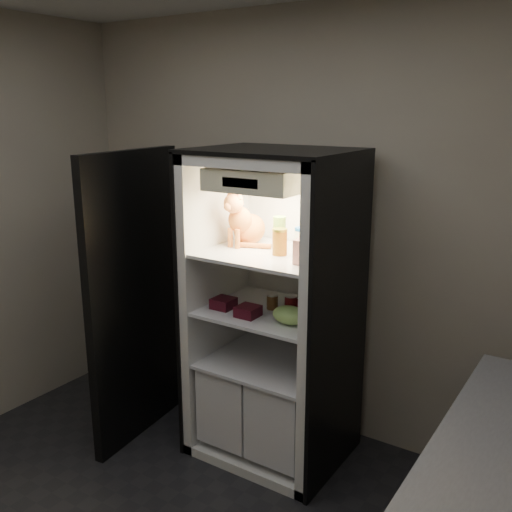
{
  "coord_description": "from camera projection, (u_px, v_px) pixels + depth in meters",
  "views": [
    {
      "loc": [
        1.67,
        -1.37,
        2.1
      ],
      "look_at": [
        -0.1,
        1.32,
        1.25
      ],
      "focal_mm": 40.0,
      "sensor_mm": 36.0,
      "label": 1
    }
  ],
  "objects": [
    {
      "name": "parmesan_shaker",
      "position": [
        279.0,
        233.0,
        3.31
      ],
      "size": [
        0.08,
        0.08,
        0.19
      ],
      "color": "#248728",
      "rests_on": "refrigerator"
    },
    {
      "name": "fridge_door",
      "position": [
        136.0,
        300.0,
        3.61
      ],
      "size": [
        0.15,
        0.87,
        1.85
      ],
      "rotation": [
        0.0,
        0.0,
        0.11
      ],
      "color": "black",
      "rests_on": "floor"
    },
    {
      "name": "tabby_cat",
      "position": [
        245.0,
        223.0,
        3.41
      ],
      "size": [
        0.29,
        0.34,
        0.35
      ],
      "rotation": [
        0.0,
        0.0,
        -0.1
      ],
      "color": "#CF621A",
      "rests_on": "refrigerator"
    },
    {
      "name": "soda_can_a",
      "position": [
        311.0,
        301.0,
        3.31
      ],
      "size": [
        0.07,
        0.07,
        0.13
      ],
      "color": "black",
      "rests_on": "refrigerator"
    },
    {
      "name": "soda_can_b",
      "position": [
        302.0,
        308.0,
        3.2
      ],
      "size": [
        0.07,
        0.07,
        0.13
      ],
      "color": "black",
      "rests_on": "refrigerator"
    },
    {
      "name": "cream_carton",
      "position": [
        302.0,
        252.0,
        3.0
      ],
      "size": [
        0.08,
        0.08,
        0.13
      ],
      "primitive_type": "cube",
      "color": "silver",
      "rests_on": "refrigerator"
    },
    {
      "name": "berry_box_left",
      "position": [
        224.0,
        303.0,
        3.38
      ],
      "size": [
        0.12,
        0.12,
        0.06
      ],
      "primitive_type": "cube",
      "color": "#4C0C16",
      "rests_on": "refrigerator"
    },
    {
      "name": "pepper_jar",
      "position": [
        314.0,
        237.0,
        3.18
      ],
      "size": [
        0.13,
        0.13,
        0.21
      ],
      "color": "#A52516",
      "rests_on": "refrigerator"
    },
    {
      "name": "refrigerator",
      "position": [
        275.0,
        330.0,
        3.45
      ],
      "size": [
        0.9,
        0.72,
        1.88
      ],
      "color": "white",
      "rests_on": "floor"
    },
    {
      "name": "berry_box_right",
      "position": [
        248.0,
        311.0,
        3.24
      ],
      "size": [
        0.12,
        0.12,
        0.06
      ],
      "primitive_type": "cube",
      "color": "#4C0C16",
      "rests_on": "refrigerator"
    },
    {
      "name": "mayo_tub",
      "position": [
        302.0,
        238.0,
        3.34
      ],
      "size": [
        0.09,
        0.09,
        0.13
      ],
      "color": "white",
      "rests_on": "refrigerator"
    },
    {
      "name": "soda_can_c",
      "position": [
        291.0,
        307.0,
        3.2
      ],
      "size": [
        0.07,
        0.07,
        0.14
      ],
      "color": "black",
      "rests_on": "refrigerator"
    },
    {
      "name": "condiment_jar",
      "position": [
        272.0,
        301.0,
        3.36
      ],
      "size": [
        0.07,
        0.07,
        0.09
      ],
      "color": "brown",
      "rests_on": "refrigerator"
    },
    {
      "name": "grape_bag",
      "position": [
        290.0,
        315.0,
        3.13
      ],
      "size": [
        0.2,
        0.15,
        0.1
      ],
      "primitive_type": "ellipsoid",
      "color": "#8FC35B",
      "rests_on": "refrigerator"
    },
    {
      "name": "salsa_jar",
      "position": [
        280.0,
        242.0,
        3.19
      ],
      "size": [
        0.09,
        0.09,
        0.15
      ],
      "color": "maroon",
      "rests_on": "refrigerator"
    },
    {
      "name": "room_shell",
      "position": [
        83.0,
        240.0,
        2.12
      ],
      "size": [
        3.6,
        3.6,
        3.6
      ],
      "color": "white",
      "rests_on": "floor"
    }
  ]
}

